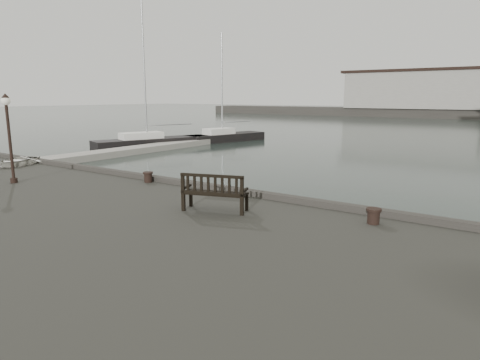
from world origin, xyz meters
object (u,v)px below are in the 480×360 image
object	(u,v)px
yacht_b	(153,144)
dinghy	(17,161)
yacht_d	(226,139)
bollard_right	(373,216)
bench	(215,199)
bollard_left	(148,177)
lamp_post	(8,126)

from	to	relation	value
yacht_b	dinghy	bearing A→B (deg)	-40.94
yacht_d	bollard_right	bearing A→B (deg)	-33.88
dinghy	yacht_b	size ratio (longest dim) A/B	0.15
yacht_d	bench	bearing A→B (deg)	-40.30
bollard_right	yacht_d	distance (m)	35.42
bollard_left	lamp_post	world-z (taller)	lamp_post
bench	dinghy	world-z (taller)	bench
dinghy	bollard_left	bearing A→B (deg)	-12.25
dinghy	yacht_b	bearing A→B (deg)	102.02
bench	yacht_d	xyz separation A→B (m)	(-19.98, 27.34, -1.65)
bollard_right	lamp_post	bearing A→B (deg)	-169.10
bench	yacht_b	size ratio (longest dim) A/B	0.13
bench	dinghy	distance (m)	12.32
yacht_b	yacht_d	bearing A→B (deg)	90.90
bench	bollard_left	size ratio (longest dim) A/B	4.93
bench	bollard_left	bearing A→B (deg)	139.91
bollard_right	dinghy	bearing A→B (deg)	-179.18
bollard_left	dinghy	bearing A→B (deg)	-174.75
lamp_post	dinghy	bearing A→B (deg)	150.68
bench	yacht_b	distance (m)	29.88
bollard_left	yacht_d	xyz separation A→B (m)	(-15.50, 25.57, -1.52)
yacht_d	lamp_post	bearing A→B (deg)	-54.37
yacht_b	yacht_d	size ratio (longest dim) A/B	1.25
bollard_right	yacht_b	xyz separation A→B (m)	(-26.63, 18.12, -1.51)
lamp_post	yacht_b	size ratio (longest dim) A/B	0.22
bench	lamp_post	distance (m)	8.68
lamp_post	yacht_b	xyz separation A→B (m)	(-14.23, 20.51, -3.37)
bollard_right	bench	bearing A→B (deg)	-162.11
lamp_post	dinghy	distance (m)	4.77
lamp_post	yacht_d	xyz separation A→B (m)	(-11.55, 28.44, -3.38)
lamp_post	dinghy	world-z (taller)	lamp_post
bollard_left	lamp_post	size ratio (longest dim) A/B	0.12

